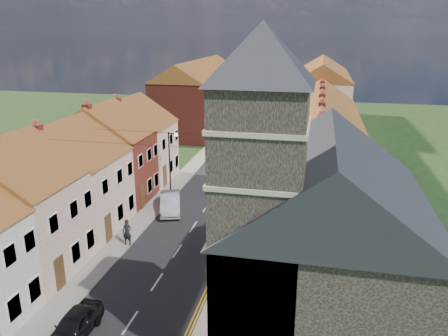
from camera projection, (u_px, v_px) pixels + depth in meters
The scene contains 21 objects.
road at pixel (233, 167), 49.21m from camera, with size 7.00×90.00×0.02m, color black.
pavement_left at pixel (195, 164), 50.08m from camera, with size 1.80×90.00×0.12m, color gray.
pavement_right at pixel (272, 169), 48.30m from camera, with size 1.80×90.00×0.12m, color gray.
church at pixel (317, 228), 20.69m from camera, with size 11.25×14.25×15.20m.
cottage_r_tudor at pixel (317, 188), 29.86m from camera, with size 8.30×5.20×9.00m.
cottage_r_white_near at pixel (318, 165), 34.88m from camera, with size 8.30×6.00×9.00m.
cottage_r_cream_mid at pixel (319, 148), 39.90m from camera, with size 8.30×5.20×9.00m.
cottage_r_pink at pixel (319, 135), 44.93m from camera, with size 8.30×6.00×9.00m.
cottage_r_white_far at pixel (320, 124), 49.95m from camera, with size 8.30×5.20×9.00m.
cottage_r_cream_far at pixel (320, 115), 54.98m from camera, with size 8.30×6.00×9.00m.
cottage_l_cream at pixel (9, 205), 26.97m from camera, with size 8.30×6.30×9.10m.
cottage_l_white at pixel (66, 175), 32.97m from camera, with size 8.30×6.90×8.80m.
cottage_l_brick_mid at pixel (104, 152), 38.60m from camera, with size 8.30×5.70×9.10m.
cottage_l_pink at pixel (131, 138), 44.04m from camera, with size 8.30×6.30×8.80m.
block_right_far at pixel (321, 92), 68.97m from camera, with size 8.30×24.20×10.50m.
block_left_far at pixel (199, 93), 68.10m from camera, with size 8.30×24.20×10.50m.
lamppost at pixel (170, 160), 39.60m from camera, with size 0.88×0.15×6.00m.
car_near at pixel (74, 325), 21.92m from camera, with size 1.57×3.91×1.33m, color black.
car_mid at pixel (170, 203), 37.13m from camera, with size 1.63×4.69×1.54m, color #B1B3B9.
car_distant at pixel (250, 123), 69.43m from camera, with size 2.12×4.59×1.28m, color gray.
pedestrian_left at pixel (127, 232), 31.01m from camera, with size 0.70×0.46×1.92m, color black.
Camera 1 is at (9.04, -16.03, 14.89)m, focal length 35.00 mm.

